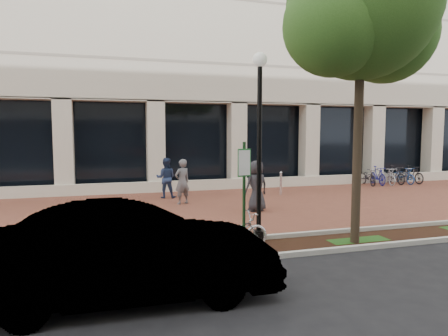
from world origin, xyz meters
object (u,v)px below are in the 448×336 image
object	(u,v)px
parking_sign	(244,184)
pedestrian_right	(256,186)
lamppost	(259,137)
pedestrian_mid	(166,178)
bike_rack_cluster	(390,176)
pedestrian_left	(182,182)
sedan_near_curb	(130,253)
street_tree	(363,14)
bollard	(281,183)
locked_bicycle	(234,233)

from	to	relation	value
parking_sign	pedestrian_right	world-z (taller)	parking_sign
lamppost	pedestrian_mid	size ratio (longest dim) A/B	2.78
lamppost	bike_rack_cluster	world-z (taller)	lamppost
pedestrian_mid	pedestrian_left	bearing A→B (deg)	118.21
parking_sign	sedan_near_curb	size ratio (longest dim) A/B	0.53
pedestrian_left	pedestrian_right	xyz separation A→B (m)	(2.23, -2.12, 0.02)
pedestrian_mid	pedestrian_right	distance (m)	4.56
street_tree	bollard	world-z (taller)	street_tree
bollard	bike_rack_cluster	world-z (taller)	bollard
street_tree	sedan_near_curb	world-z (taller)	street_tree
parking_sign	sedan_near_curb	bearing A→B (deg)	-160.31
parking_sign	bollard	xyz separation A→B (m)	(4.45, 7.66, -1.09)
parking_sign	locked_bicycle	xyz separation A→B (m)	(-0.16, 0.27, -1.16)
parking_sign	bollard	distance (m)	8.92
lamppost	street_tree	distance (m)	3.84
parking_sign	sedan_near_curb	xyz separation A→B (m)	(-2.61, -1.75, -0.82)
locked_bicycle	pedestrian_mid	world-z (taller)	pedestrian_mid
street_tree	locked_bicycle	bearing A→B (deg)	178.13
locked_bicycle	bollard	bearing A→B (deg)	-39.62
parking_sign	pedestrian_mid	world-z (taller)	parking_sign
street_tree	pedestrian_left	bearing A→B (deg)	115.98
bike_rack_cluster	sedan_near_curb	bearing A→B (deg)	-135.19
locked_bicycle	pedestrian_left	world-z (taller)	pedestrian_left
pedestrian_left	pedestrian_right	bearing A→B (deg)	114.08
pedestrian_right	bollard	size ratio (longest dim) A/B	1.71
pedestrian_right	bike_rack_cluster	bearing A→B (deg)	-164.99
locked_bicycle	pedestrian_right	xyz separation A→B (m)	(2.25, 4.32, 0.44)
bike_rack_cluster	sedan_near_curb	distance (m)	18.00
pedestrian_left	pedestrian_mid	xyz separation A→B (m)	(-0.39, 1.61, -0.02)
pedestrian_right	parking_sign	bearing A→B (deg)	54.00
lamppost	sedan_near_curb	world-z (taller)	lamppost
locked_bicycle	bollard	distance (m)	8.71
pedestrian_right	bike_rack_cluster	xyz separation A→B (m)	(9.49, 4.74, -0.43)
parking_sign	bollard	world-z (taller)	parking_sign
pedestrian_mid	pedestrian_right	size ratio (longest dim) A/B	0.95
bike_rack_cluster	sedan_near_curb	size ratio (longest dim) A/B	0.72
bollard	sedan_near_curb	distance (m)	11.76
pedestrian_mid	bike_rack_cluster	size ratio (longest dim) A/B	0.49
street_tree	bike_rack_cluster	xyz separation A→B (m)	(8.52, 9.17, -5.13)
locked_bicycle	pedestrian_mid	size ratio (longest dim) A/B	1.03
street_tree	bike_rack_cluster	bearing A→B (deg)	47.09
pedestrian_left	bollard	xyz separation A→B (m)	(4.58, 0.95, -0.34)
pedestrian_left	parking_sign	bearing A→B (deg)	68.91
parking_sign	lamppost	distance (m)	1.55
lamppost	bike_rack_cluster	distance (m)	13.91
lamppost	bollard	bearing A→B (deg)	61.07
sedan_near_curb	pedestrian_left	bearing A→B (deg)	-14.68
lamppost	street_tree	world-z (taller)	street_tree
lamppost	pedestrian_right	size ratio (longest dim) A/B	2.64
parking_sign	lamppost	xyz separation A→B (m)	(0.72, 0.91, 1.03)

